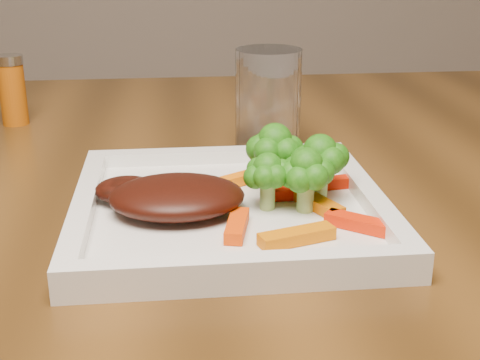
{
  "coord_description": "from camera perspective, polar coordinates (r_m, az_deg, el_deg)",
  "views": [
    {
      "loc": [
        0.19,
        -0.85,
        0.99
      ],
      "look_at": [
        0.25,
        -0.31,
        0.79
      ],
      "focal_mm": 50.0,
      "sensor_mm": 36.0,
      "label": 1
    }
  ],
  "objects": [
    {
      "name": "carrot_5",
      "position": [
        0.59,
        6.73,
        -2.04
      ],
      "size": [
        0.04,
        0.06,
        0.01
      ],
      "primitive_type": "cube",
      "rotation": [
        0.0,
        0.0,
        -1.14
      ],
      "color": "#D06003",
      "rests_on": "plate"
    },
    {
      "name": "broccoli_0",
      "position": [
        0.62,
        2.98,
        2.28
      ],
      "size": [
        0.07,
        0.07,
        0.07
      ],
      "primitive_type": null,
      "rotation": [
        0.0,
        0.0,
        -0.24
      ],
      "color": "#226611",
      "rests_on": "plate"
    },
    {
      "name": "broccoli_3",
      "position": [
        0.58,
        2.38,
        0.39
      ],
      "size": [
        0.06,
        0.06,
        0.06
      ],
      "primitive_type": null,
      "rotation": [
        0.0,
        0.0,
        -0.25
      ],
      "color": "#2D5B0F",
      "rests_on": "plate"
    },
    {
      "name": "carrot_4",
      "position": [
        0.64,
        -0.28,
        0.01
      ],
      "size": [
        0.05,
        0.04,
        0.01
      ],
      "primitive_type": "cube",
      "rotation": [
        0.0,
        0.0,
        0.56
      ],
      "color": "#FF6F04",
      "rests_on": "plate"
    },
    {
      "name": "carrot_0",
      "position": [
        0.53,
        4.87,
        -4.8
      ],
      "size": [
        0.06,
        0.03,
        0.01
      ],
      "primitive_type": "cube",
      "rotation": [
        0.0,
        0.0,
        0.3
      ],
      "color": "#D56A03",
      "rests_on": "plate"
    },
    {
      "name": "carrot_6",
      "position": [
        0.61,
        4.78,
        -1.07
      ],
      "size": [
        0.06,
        0.02,
        0.01
      ],
      "primitive_type": "cube",
      "rotation": [
        0.0,
        0.0,
        0.06
      ],
      "color": "#F41703",
      "rests_on": "plate"
    },
    {
      "name": "plate",
      "position": [
        0.6,
        -0.96,
        -2.84
      ],
      "size": [
        0.27,
        0.27,
        0.01
      ],
      "primitive_type": "cube",
      "color": "white",
      "rests_on": "dining_table"
    },
    {
      "name": "carrot_3",
      "position": [
        0.64,
        8.24,
        -0.19
      ],
      "size": [
        0.05,
        0.02,
        0.01
      ],
      "primitive_type": "cube",
      "rotation": [
        0.0,
        0.0,
        0.16
      ],
      "color": "red",
      "rests_on": "plate"
    },
    {
      "name": "carrot_2",
      "position": [
        0.54,
        -0.26,
        -3.91
      ],
      "size": [
        0.03,
        0.06,
        0.01
      ],
      "primitive_type": "cube",
      "rotation": [
        0.0,
        0.0,
        1.35
      ],
      "color": "#E83E03",
      "rests_on": "plate"
    },
    {
      "name": "broccoli_1",
      "position": [
        0.6,
        6.8,
        1.18
      ],
      "size": [
        0.07,
        0.07,
        0.06
      ],
      "primitive_type": null,
      "rotation": [
        0.0,
        0.0,
        -0.25
      ],
      "color": "#166A11",
      "rests_on": "plate"
    },
    {
      "name": "broccoli_2",
      "position": [
        0.58,
        5.66,
        0.1
      ],
      "size": [
        0.06,
        0.06,
        0.06
      ],
      "primitive_type": null,
      "rotation": [
        0.0,
        0.0,
        -0.19
      ],
      "color": "#3B7613",
      "rests_on": "plate"
    },
    {
      "name": "spice_shaker",
      "position": [
        0.94,
        -18.85,
        7.27
      ],
      "size": [
        0.04,
        0.04,
        0.09
      ],
      "primitive_type": "cylinder",
      "rotation": [
        0.0,
        0.0,
        -0.29
      ],
      "color": "#AE5109",
      "rests_on": "dining_table"
    },
    {
      "name": "carrot_1",
      "position": [
        0.56,
        10.19,
        -3.65
      ],
      "size": [
        0.06,
        0.05,
        0.01
      ],
      "primitive_type": "cube",
      "rotation": [
        0.0,
        0.0,
        -0.66
      ],
      "color": "red",
      "rests_on": "plate"
    },
    {
      "name": "drinking_glass",
      "position": [
        0.76,
        2.41,
        6.64
      ],
      "size": [
        0.1,
        0.1,
        0.12
      ],
      "primitive_type": "cylinder",
      "rotation": [
        0.0,
        0.0,
        0.37
      ],
      "color": "white",
      "rests_on": "dining_table"
    },
    {
      "name": "steak",
      "position": [
        0.58,
        -5.41,
        -1.41
      ],
      "size": [
        0.12,
        0.1,
        0.03
      ],
      "primitive_type": "ellipsoid",
      "rotation": [
        0.0,
        0.0,
        -0.03
      ],
      "color": "#3A0F08",
      "rests_on": "plate"
    }
  ]
}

